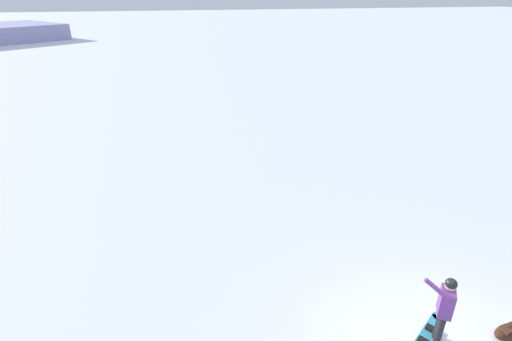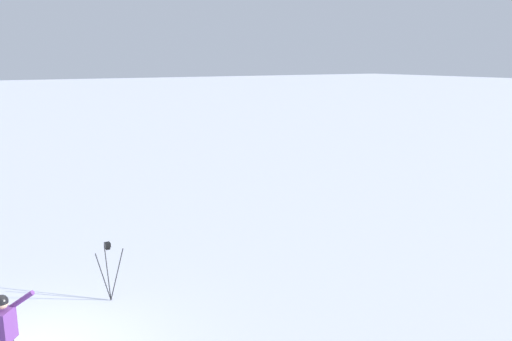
% 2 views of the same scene
% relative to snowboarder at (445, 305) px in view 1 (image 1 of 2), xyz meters
% --- Properties ---
extents(snowboarder, '(0.76, 0.48, 1.69)m').
position_rel_snowboarder_xyz_m(snowboarder, '(0.00, 0.00, 0.00)').
color(snowboarder, black).
rests_on(snowboarder, ground_plane).
extents(snowboard, '(1.52, 1.07, 0.10)m').
position_rel_snowboarder_xyz_m(snowboard, '(0.08, -0.16, -0.99)').
color(snowboard, teal).
rests_on(snowboard, ground_plane).
extents(gear_bag_large, '(0.72, 0.41, 0.29)m').
position_rel_snowboarder_xyz_m(gear_bag_large, '(-1.55, 0.28, -0.86)').
color(gear_bag_large, black).
rests_on(gear_bag_large, ground_plane).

